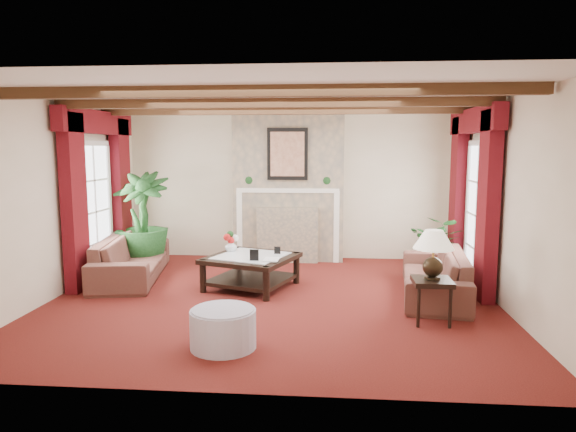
# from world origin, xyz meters

# --- Properties ---
(floor) EXTENTS (6.00, 6.00, 0.00)m
(floor) POSITION_xyz_m (0.00, 0.00, 0.00)
(floor) COLOR #3D0E0B
(floor) RESTS_ON ground
(ceiling) EXTENTS (6.00, 6.00, 0.00)m
(ceiling) POSITION_xyz_m (0.00, 0.00, 2.70)
(ceiling) COLOR white
(ceiling) RESTS_ON floor
(back_wall) EXTENTS (6.00, 0.02, 2.70)m
(back_wall) POSITION_xyz_m (0.00, 2.75, 1.35)
(back_wall) COLOR beige
(back_wall) RESTS_ON ground
(left_wall) EXTENTS (0.02, 5.50, 2.70)m
(left_wall) POSITION_xyz_m (-3.00, 0.00, 1.35)
(left_wall) COLOR beige
(left_wall) RESTS_ON ground
(right_wall) EXTENTS (0.02, 5.50, 2.70)m
(right_wall) POSITION_xyz_m (3.00, 0.00, 1.35)
(right_wall) COLOR beige
(right_wall) RESTS_ON ground
(ceiling_beams) EXTENTS (6.00, 3.00, 0.12)m
(ceiling_beams) POSITION_xyz_m (0.00, 0.00, 2.64)
(ceiling_beams) COLOR #3B2113
(ceiling_beams) RESTS_ON ceiling
(fireplace) EXTENTS (2.00, 0.52, 2.70)m
(fireplace) POSITION_xyz_m (0.00, 2.55, 2.70)
(fireplace) COLOR tan
(fireplace) RESTS_ON ground
(french_door_left) EXTENTS (0.10, 1.10, 2.16)m
(french_door_left) POSITION_xyz_m (-2.97, 1.00, 2.13)
(french_door_left) COLOR white
(french_door_left) RESTS_ON ground
(french_door_right) EXTENTS (0.10, 1.10, 2.16)m
(french_door_right) POSITION_xyz_m (2.97, 1.00, 2.13)
(french_door_right) COLOR white
(french_door_right) RESTS_ON ground
(curtains_left) EXTENTS (0.20, 2.40, 2.55)m
(curtains_left) POSITION_xyz_m (-2.86, 1.00, 2.55)
(curtains_left) COLOR #500A0D
(curtains_left) RESTS_ON ground
(curtains_right) EXTENTS (0.20, 2.40, 2.55)m
(curtains_right) POSITION_xyz_m (2.86, 1.00, 2.55)
(curtains_right) COLOR #500A0D
(curtains_right) RESTS_ON ground
(sofa_left) EXTENTS (2.45, 1.41, 0.87)m
(sofa_left) POSITION_xyz_m (-2.36, 0.94, 0.44)
(sofa_left) COLOR #320D1B
(sofa_left) RESTS_ON ground
(sofa_right) EXTENTS (2.27, 1.14, 0.83)m
(sofa_right) POSITION_xyz_m (2.23, 0.36, 0.41)
(sofa_right) COLOR #320D1B
(sofa_right) RESTS_ON ground
(potted_palm) EXTENTS (0.95, 1.67, 0.93)m
(potted_palm) POSITION_xyz_m (-2.45, 1.66, 0.46)
(potted_palm) COLOR black
(potted_palm) RESTS_ON ground
(small_plant) EXTENTS (1.69, 1.71, 0.75)m
(small_plant) POSITION_xyz_m (2.56, 1.71, 0.37)
(small_plant) COLOR black
(small_plant) RESTS_ON ground
(coffee_table) EXTENTS (1.49, 1.49, 0.48)m
(coffee_table) POSITION_xyz_m (-0.39, 0.55, 0.24)
(coffee_table) COLOR black
(coffee_table) RESTS_ON ground
(side_table) EXTENTS (0.50, 0.50, 0.53)m
(side_table) POSITION_xyz_m (1.98, -0.79, 0.26)
(side_table) COLOR black
(side_table) RESTS_ON ground
(ottoman) EXTENTS (0.69, 0.69, 0.40)m
(ottoman) POSITION_xyz_m (-0.32, -1.76, 0.20)
(ottoman) COLOR #ABA9BF
(ottoman) RESTS_ON ground
(table_lamp) EXTENTS (0.47, 0.47, 0.60)m
(table_lamp) POSITION_xyz_m (1.98, -0.79, 0.83)
(table_lamp) COLOR black
(table_lamp) RESTS_ON side_table
(flower_vase) EXTENTS (0.20, 0.21, 0.18)m
(flower_vase) POSITION_xyz_m (-0.74, 0.83, 0.57)
(flower_vase) COLOR silver
(flower_vase) RESTS_ON coffee_table
(book) EXTENTS (0.22, 0.04, 0.30)m
(book) POSITION_xyz_m (-0.16, 0.27, 0.62)
(book) COLOR black
(book) RESTS_ON coffee_table
(photo_frame_a) EXTENTS (0.13, 0.02, 0.17)m
(photo_frame_a) POSITION_xyz_m (-0.29, 0.21, 0.56)
(photo_frame_a) COLOR black
(photo_frame_a) RESTS_ON coffee_table
(photo_frame_b) EXTENTS (0.09, 0.02, 0.12)m
(photo_frame_b) POSITION_xyz_m (-0.01, 0.69, 0.54)
(photo_frame_b) COLOR black
(photo_frame_b) RESTS_ON coffee_table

